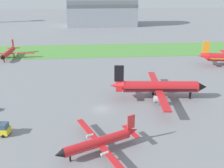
% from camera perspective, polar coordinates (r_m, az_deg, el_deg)
% --- Properties ---
extents(ground_plane, '(600.00, 600.00, 0.00)m').
position_cam_1_polar(ground_plane, '(69.70, -2.24, -5.65)').
color(ground_plane, gray).
extents(grass_taxiway_strip, '(360.00, 28.00, 0.08)m').
position_cam_1_polar(grass_taxiway_strip, '(131.25, -3.54, 7.58)').
color(grass_taxiway_strip, '#549342').
rests_on(grass_taxiway_strip, ground_plane).
extents(airplane_taxiing_turboprop, '(23.66, 20.23, 7.09)m').
position_cam_1_polar(airplane_taxiing_turboprop, '(126.03, -22.38, 6.58)').
color(airplane_taxiing_turboprop, red).
rests_on(airplane_taxiing_turboprop, ground_plane).
extents(airplane_midfield_jet, '(28.76, 29.28, 10.34)m').
position_cam_1_polar(airplane_midfield_jet, '(75.49, 10.40, -0.67)').
color(airplane_midfield_jet, red).
rests_on(airplane_midfield_jet, ground_plane).
extents(airplane_foreground_turboprop, '(17.65, 20.33, 6.49)m').
position_cam_1_polar(airplane_foreground_turboprop, '(52.18, -2.89, -12.93)').
color(airplane_foreground_turboprop, red).
rests_on(airplane_foreground_turboprop, ground_plane).
extents(hangar_distant, '(54.90, 25.76, 32.79)m').
position_cam_1_polar(hangar_distant, '(211.66, -2.29, 17.26)').
color(hangar_distant, '#9399A3').
rests_on(hangar_distant, ground_plane).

